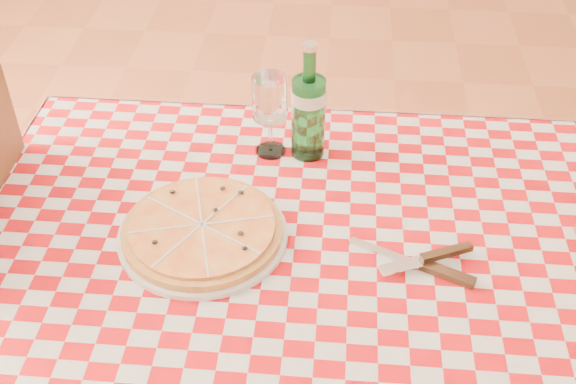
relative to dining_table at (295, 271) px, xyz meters
name	(u,v)px	position (x,y,z in m)	size (l,w,h in m)	color
dining_table	(295,271)	(0.00, 0.00, 0.00)	(1.20, 0.80, 0.75)	brown
tablecloth	(296,238)	(0.00, 0.00, 0.09)	(1.30, 0.90, 0.01)	#A1090E
pizza_plate	(202,229)	(-0.18, -0.02, 0.12)	(0.33, 0.33, 0.04)	#C98C43
water_bottle	(309,101)	(0.01, 0.27, 0.23)	(0.08, 0.08, 0.27)	#196529
wine_glass	(270,116)	(-0.08, 0.27, 0.19)	(0.07, 0.07, 0.19)	white
cutlery	(421,261)	(0.24, -0.06, 0.11)	(0.26, 0.22, 0.03)	silver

